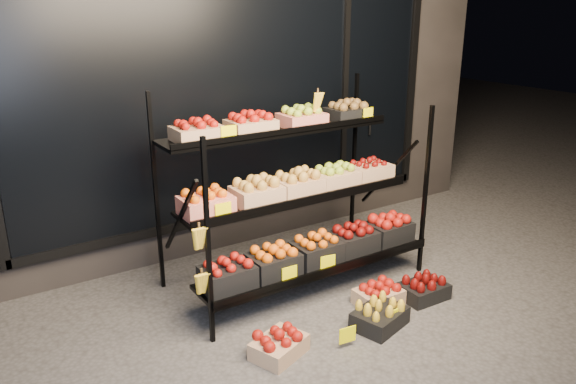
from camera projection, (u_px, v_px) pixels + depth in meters
ground at (341, 311)px, 4.40m from camera, size 24.00×24.00×0.00m
building at (194, 57)px, 5.89m from camera, size 6.00×2.08×3.50m
display_rack at (298, 196)px, 4.62m from camera, size 2.18×1.02×1.69m
tag_floor_a at (347, 340)px, 3.93m from camera, size 0.13×0.01×0.12m
tag_floor_b at (397, 320)px, 4.17m from camera, size 0.13×0.01×0.12m
floor_crate_left at (279, 344)px, 3.83m from camera, size 0.43×0.38×0.19m
floor_crate_midleft at (380, 315)px, 4.17m from camera, size 0.46×0.39×0.20m
floor_crate_midright at (379, 294)px, 4.49m from camera, size 0.36×0.27×0.19m
floor_crate_right at (424, 288)px, 4.57m from camera, size 0.38×0.28×0.19m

